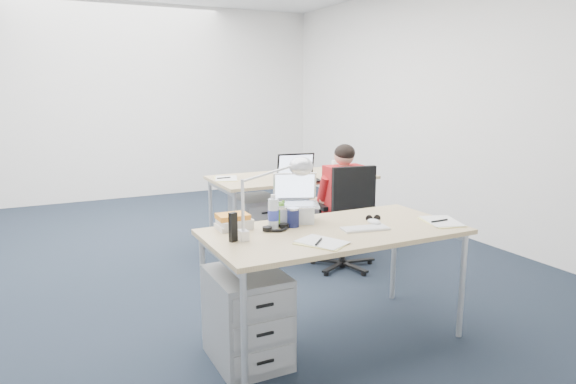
% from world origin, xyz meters
% --- Properties ---
extents(floor, '(7.00, 7.00, 0.00)m').
position_xyz_m(floor, '(0.00, 0.00, 0.00)').
color(floor, black).
rests_on(floor, ground).
extents(room, '(6.02, 7.02, 2.80)m').
position_xyz_m(room, '(0.00, 0.00, 1.71)').
color(room, white).
rests_on(room, ground).
extents(desk_near, '(1.60, 0.80, 0.73)m').
position_xyz_m(desk_near, '(0.49, -1.64, 0.68)').
color(desk_near, tan).
rests_on(desk_near, ground).
extents(desk_far, '(1.60, 0.80, 0.73)m').
position_xyz_m(desk_far, '(1.16, 0.27, 0.68)').
color(desk_far, tan).
rests_on(desk_far, ground).
extents(office_chair, '(0.68, 0.68, 0.95)m').
position_xyz_m(office_chair, '(1.27, -0.54, 0.27)').
color(office_chair, black).
rests_on(office_chair, ground).
extents(seated_person, '(0.35, 0.60, 1.11)m').
position_xyz_m(seated_person, '(1.28, -0.38, 0.56)').
color(seated_person, '#B1191B').
rests_on(seated_person, ground).
extents(drawer_pedestal_near, '(0.40, 0.50, 0.55)m').
position_xyz_m(drawer_pedestal_near, '(-0.11, -1.65, 0.28)').
color(drawer_pedestal_near, gray).
rests_on(drawer_pedestal_near, ground).
extents(drawer_pedestal_far, '(0.40, 0.50, 0.55)m').
position_xyz_m(drawer_pedestal_far, '(0.76, 0.27, 0.28)').
color(drawer_pedestal_far, gray).
rests_on(drawer_pedestal_far, ground).
extents(silver_laptop, '(0.35, 0.32, 0.31)m').
position_xyz_m(silver_laptop, '(0.36, -1.36, 0.88)').
color(silver_laptop, silver).
rests_on(silver_laptop, desk_near).
extents(wireless_keyboard, '(0.31, 0.17, 0.01)m').
position_xyz_m(wireless_keyboard, '(0.66, -1.72, 0.74)').
color(wireless_keyboard, white).
rests_on(wireless_keyboard, desk_near).
extents(computer_mouse, '(0.08, 0.11, 0.04)m').
position_xyz_m(computer_mouse, '(0.77, -1.66, 0.75)').
color(computer_mouse, white).
rests_on(computer_mouse, desk_near).
extents(headphones, '(0.21, 0.17, 0.03)m').
position_xyz_m(headphones, '(0.16, -1.48, 0.75)').
color(headphones, black).
rests_on(headphones, desk_near).
extents(can_koozie, '(0.08, 0.08, 0.12)m').
position_xyz_m(can_koozie, '(0.29, -1.46, 0.79)').
color(can_koozie, '#161B46').
rests_on(can_koozie, desk_near).
extents(water_bottle, '(0.08, 0.08, 0.22)m').
position_xyz_m(water_bottle, '(0.16, -1.44, 0.84)').
color(water_bottle, silver).
rests_on(water_bottle, desk_near).
extents(bear_figurine, '(0.09, 0.07, 0.15)m').
position_xyz_m(bear_figurine, '(0.25, -1.36, 0.81)').
color(bear_figurine, '#316A1C').
rests_on(bear_figurine, desk_near).
extents(book_stack, '(0.24, 0.20, 0.09)m').
position_xyz_m(book_stack, '(-0.07, -1.34, 0.78)').
color(book_stack, silver).
rests_on(book_stack, desk_near).
extents(cordless_phone, '(0.05, 0.04, 0.17)m').
position_xyz_m(cordless_phone, '(-0.17, -1.60, 0.82)').
color(cordless_phone, black).
rests_on(cordless_phone, desk_near).
extents(papers_left, '(0.30, 0.33, 0.01)m').
position_xyz_m(papers_left, '(0.27, -1.86, 0.73)').
color(papers_left, '#EDE589').
rests_on(papers_left, desk_near).
extents(papers_right, '(0.27, 0.33, 0.01)m').
position_xyz_m(papers_right, '(1.21, -1.81, 0.73)').
color(papers_right, '#EDE589').
rests_on(papers_right, desk_near).
extents(sunglasses, '(0.11, 0.08, 0.02)m').
position_xyz_m(sunglasses, '(0.84, -1.55, 0.74)').
color(sunglasses, black).
rests_on(sunglasses, desk_near).
extents(desk_lamp, '(0.44, 0.20, 0.48)m').
position_xyz_m(desk_lamp, '(0.04, -1.60, 0.97)').
color(desk_lamp, silver).
rests_on(desk_lamp, desk_near).
extents(dark_laptop, '(0.42, 0.41, 0.27)m').
position_xyz_m(dark_laptop, '(1.09, -0.03, 0.86)').
color(dark_laptop, black).
rests_on(dark_laptop, desk_far).
extents(far_cup, '(0.09, 0.09, 0.11)m').
position_xyz_m(far_cup, '(1.73, 0.39, 0.78)').
color(far_cup, white).
rests_on(far_cup, desk_far).
extents(far_papers, '(0.28, 0.34, 0.01)m').
position_xyz_m(far_papers, '(0.49, 0.38, 0.73)').
color(far_papers, white).
rests_on(far_papers, desk_far).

